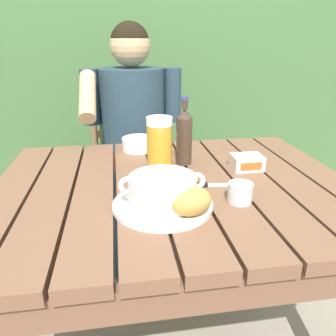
{
  "coord_description": "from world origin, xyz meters",
  "views": [
    {
      "loc": [
        -0.17,
        -0.92,
        1.17
      ],
      "look_at": [
        -0.03,
        -0.05,
        0.83
      ],
      "focal_mm": 34.89,
      "sensor_mm": 36.0,
      "label": 1
    }
  ],
  "objects": [
    {
      "name": "person_eating",
      "position": [
        -0.09,
        0.68,
        0.74
      ],
      "size": [
        0.48,
        0.47,
        1.26
      ],
      "color": "#293F4F",
      "rests_on": "ground_plane"
    },
    {
      "name": "soup_bowl",
      "position": [
        -0.06,
        -0.15,
        0.81
      ],
      "size": [
        0.23,
        0.18,
        0.08
      ],
      "color": "white",
      "rests_on": "serving_plate"
    },
    {
      "name": "table_knife",
      "position": [
        0.09,
        -0.05,
        0.76
      ],
      "size": [
        0.16,
        0.04,
        0.01
      ],
      "color": "silver",
      "rests_on": "dining_table"
    },
    {
      "name": "chair_near_diner",
      "position": [
        -0.09,
        0.88,
        0.49
      ],
      "size": [
        0.47,
        0.43,
        1.02
      ],
      "color": "brown",
      "rests_on": "ground_plane"
    },
    {
      "name": "butter_tub",
      "position": [
        0.26,
        0.07,
        0.78
      ],
      "size": [
        0.1,
        0.08,
        0.05
      ],
      "color": "white",
      "rests_on": "dining_table"
    },
    {
      "name": "dining_table",
      "position": [
        -0.0,
        0.0,
        0.65
      ],
      "size": [
        1.11,
        0.87,
        0.76
      ],
      "color": "brown",
      "rests_on": "ground_plane"
    },
    {
      "name": "bread_roll",
      "position": [
        0.0,
        -0.22,
        0.81
      ],
      "size": [
        0.13,
        0.11,
        0.07
      ],
      "color": "gold",
      "rests_on": "serving_plate"
    },
    {
      "name": "serving_plate",
      "position": [
        -0.06,
        -0.15,
        0.76
      ],
      "size": [
        0.27,
        0.27,
        0.01
      ],
      "color": "white",
      "rests_on": "dining_table"
    },
    {
      "name": "hedge_backdrop",
      "position": [
        0.03,
        1.62,
        1.12
      ],
      "size": [
        3.52,
        0.92,
        2.23
      ],
      "color": "#47703E",
      "rests_on": "ground_plane"
    },
    {
      "name": "diner_bowl",
      "position": [
        -0.09,
        0.34,
        0.78
      ],
      "size": [
        0.13,
        0.13,
        0.05
      ],
      "color": "white",
      "rests_on": "dining_table"
    },
    {
      "name": "beer_bottle",
      "position": [
        0.06,
        0.16,
        0.86
      ],
      "size": [
        0.06,
        0.06,
        0.24
      ],
      "color": "#433226",
      "rests_on": "dining_table"
    },
    {
      "name": "water_glass_small",
      "position": [
        0.15,
        -0.16,
        0.79
      ],
      "size": [
        0.07,
        0.07,
        0.06
      ],
      "color": "silver",
      "rests_on": "dining_table"
    },
    {
      "name": "beer_glass",
      "position": [
        -0.03,
        0.1,
        0.85
      ],
      "size": [
        0.08,
        0.08,
        0.19
      ],
      "color": "gold",
      "rests_on": "dining_table"
    }
  ]
}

